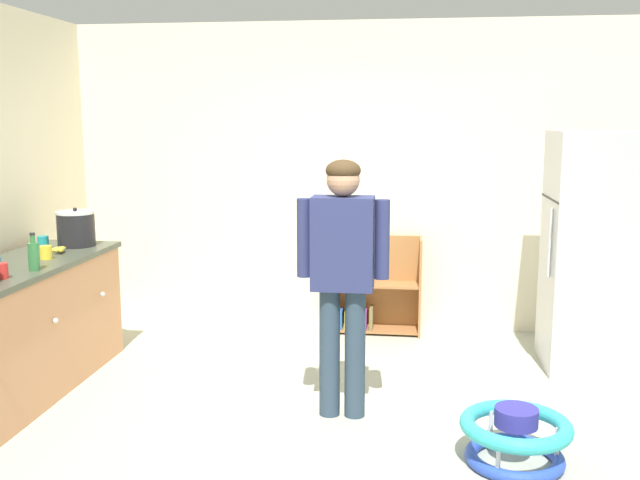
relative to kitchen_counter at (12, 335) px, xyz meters
The scene contains 13 objects.
ground_plane 2.26m from the kitchen_counter, ahead, with size 12.00×12.00×0.00m, color #A5A794.
back_wall 3.16m from the kitchen_counter, 43.34° to the left, with size 5.20×0.06×2.70m, color #EFE3C1.
kitchen_counter is the anchor object (origin of this frame).
refrigerator 4.17m from the kitchen_counter, 16.36° to the left, with size 0.73×0.68×1.78m.
bookshelf 2.94m from the kitchen_counter, 39.97° to the left, with size 0.80×0.28×0.85m.
standing_person 2.26m from the kitchen_counter, ahead, with size 0.57×0.22×1.62m.
baby_walker 3.25m from the kitchen_counter, ahead, with size 0.60×0.60×0.32m.
crock_pot 1.04m from the kitchen_counter, 85.32° to the left, with size 0.29×0.29×0.30m.
banana_bunch 0.74m from the kitchen_counter, 81.70° to the left, with size 0.12×0.16×0.04m.
green_glass_bottle 0.59m from the kitchen_counter, 10.38° to the right, with size 0.07×0.07×0.25m.
yellow_cup 0.60m from the kitchen_counter, 72.72° to the left, with size 0.08×0.08×0.10m, color yellow.
teal_cup 0.88m from the kitchen_counter, 100.16° to the left, with size 0.08×0.08×0.10m, color teal.
red_cup 0.59m from the kitchen_counter, 64.19° to the right, with size 0.08×0.08×0.10m, color red.
Camera 1 is at (0.42, -4.03, 1.86)m, focal length 40.33 mm.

